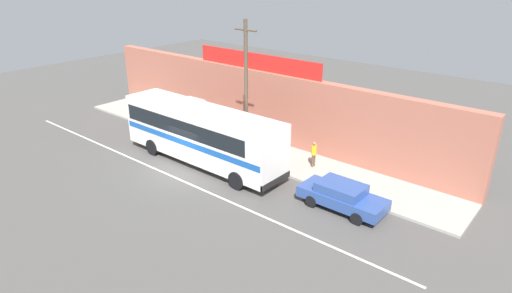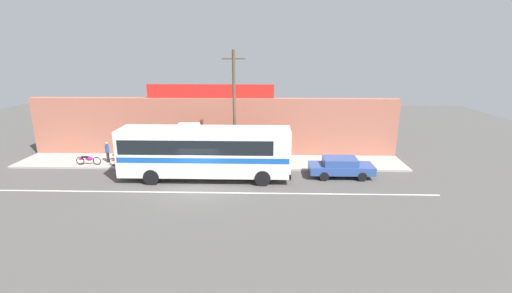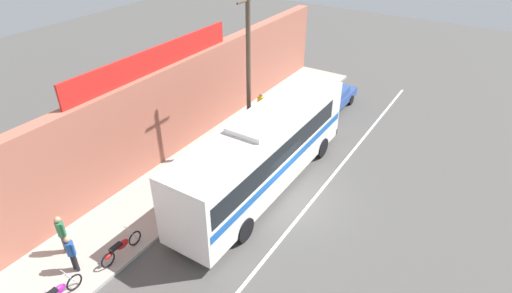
{
  "view_description": "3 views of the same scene",
  "coord_description": "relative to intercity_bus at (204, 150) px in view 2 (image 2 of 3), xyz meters",
  "views": [
    {
      "loc": [
        18.45,
        -15.07,
        11.41
      ],
      "look_at": [
        3.7,
        2.64,
        1.71
      ],
      "focal_mm": 30.53,
      "sensor_mm": 36.0,
      "label": 1
    },
    {
      "loc": [
        4.31,
        -21.21,
        8.66
      ],
      "look_at": [
        3.65,
        2.36,
        2.13
      ],
      "focal_mm": 24.88,
      "sensor_mm": 36.0,
      "label": 2
    },
    {
      "loc": [
        -13.22,
        -6.49,
        12.03
      ],
      "look_at": [
        0.43,
        2.21,
        1.93
      ],
      "focal_mm": 28.99,
      "sensor_mm": 36.0,
      "label": 3
    }
  ],
  "objects": [
    {
      "name": "ground_plane",
      "position": [
        -0.17,
        -1.63,
        -2.07
      ],
      "size": [
        70.0,
        70.0,
        0.0
      ],
      "primitive_type": "plane",
      "color": "#4F4C49"
    },
    {
      "name": "sidewalk_slab",
      "position": [
        -0.17,
        3.57,
        -2.0
      ],
      "size": [
        30.0,
        3.6,
        0.14
      ],
      "primitive_type": "cube",
      "color": "#A8A399",
      "rests_on": "ground_plane"
    },
    {
      "name": "storefront_facade",
      "position": [
        -0.17,
        5.72,
        0.33
      ],
      "size": [
        30.0,
        0.7,
        4.8
      ],
      "primitive_type": "cube",
      "color": "#B26651",
      "rests_on": "ground_plane"
    },
    {
      "name": "storefront_billboard",
      "position": [
        -0.35,
        5.72,
        3.28
      ],
      "size": [
        10.29,
        0.12,
        1.1
      ],
      "primitive_type": "cube",
      "color": "red",
      "rests_on": "storefront_facade"
    },
    {
      "name": "road_center_stripe",
      "position": [
        -0.17,
        -2.43,
        -2.06
      ],
      "size": [
        30.0,
        0.14,
        0.01
      ],
      "primitive_type": "cube",
      "color": "silver",
      "rests_on": "ground_plane"
    },
    {
      "name": "intercity_bus",
      "position": [
        0.0,
        0.0,
        0.0
      ],
      "size": [
        11.44,
        2.6,
        3.78
      ],
      "color": "white",
      "rests_on": "ground_plane"
    },
    {
      "name": "parked_car",
      "position": [
        9.39,
        0.68,
        -1.33
      ],
      "size": [
        4.41,
        1.86,
        1.37
      ],
      "color": "#2D4C93",
      "rests_on": "ground_plane"
    },
    {
      "name": "utility_pole",
      "position": [
        1.91,
        2.04,
        2.44
      ],
      "size": [
        1.6,
        0.22,
        8.46
      ],
      "color": "brown",
      "rests_on": "sidewalk_slab"
    },
    {
      "name": "motorcycle_black",
      "position": [
        -9.31,
        2.39,
        -1.5
      ],
      "size": [
        1.9,
        0.56,
        0.94
      ],
      "color": "black",
      "rests_on": "sidewalk_slab"
    },
    {
      "name": "motorcycle_blue",
      "position": [
        -6.68,
        2.21,
        -1.5
      ],
      "size": [
        1.94,
        0.56,
        0.94
      ],
      "color": "black",
      "rests_on": "sidewalk_slab"
    },
    {
      "name": "pedestrian_near_shop",
      "position": [
        5.75,
        3.73,
        -1.01
      ],
      "size": [
        0.3,
        0.48,
        1.59
      ],
      "color": "brown",
      "rests_on": "sidewalk_slab"
    },
    {
      "name": "pedestrian_far_right",
      "position": [
        -8.07,
        3.09,
        -0.99
      ],
      "size": [
        0.3,
        0.48,
        1.61
      ],
      "color": "black",
      "rests_on": "sidewalk_slab"
    },
    {
      "name": "pedestrian_by_curb",
      "position": [
        -7.68,
        4.16,
        -0.91
      ],
      "size": [
        0.3,
        0.48,
        1.73
      ],
      "color": "brown",
      "rests_on": "sidewalk_slab"
    }
  ]
}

